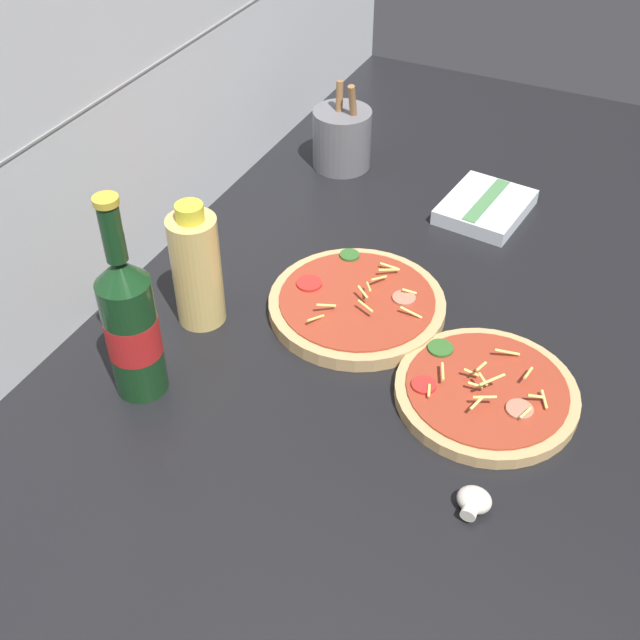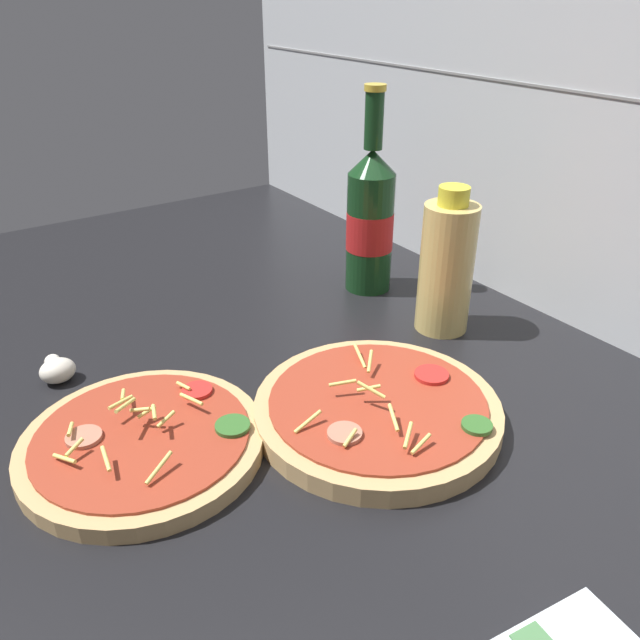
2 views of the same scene
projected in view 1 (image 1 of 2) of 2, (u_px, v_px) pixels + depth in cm
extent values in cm
cube|color=black|center=(448.00, 333.00, 109.09)|extent=(160.00, 90.00, 2.50)
cube|color=silver|center=(141.00, 70.00, 105.29)|extent=(160.00, 1.00, 60.00)
cube|color=gray|center=(145.00, 71.00, 105.11)|extent=(156.80, 0.16, 0.30)
cylinder|color=tan|center=(486.00, 393.00, 97.57)|extent=(22.33, 22.33, 1.65)
cylinder|color=#9E3823|center=(487.00, 387.00, 96.94)|extent=(19.65, 19.65, 0.30)
cylinder|color=#336628|center=(440.00, 348.00, 101.75)|extent=(3.27, 3.27, 0.40)
cylinder|color=#B7755B|center=(520.00, 409.00, 93.71)|extent=(3.24, 3.24, 0.40)
cylinder|color=red|center=(424.00, 385.00, 96.78)|extent=(3.06, 3.06, 0.40)
cylinder|color=#EADB6B|center=(475.00, 385.00, 95.53)|extent=(0.67, 1.93, 0.67)
cylinder|color=#EADB6B|center=(528.00, 373.00, 96.83)|extent=(2.77, 0.67, 0.87)
cylinder|color=#EADB6B|center=(536.00, 396.00, 94.17)|extent=(1.27, 1.94, 0.79)
cylinder|color=#EADB6B|center=(544.00, 399.00, 94.42)|extent=(2.55, 1.56, 0.71)
cylinder|color=#EADB6B|center=(526.00, 413.00, 92.39)|extent=(2.06, 1.11, 0.55)
cylinder|color=#EADB6B|center=(492.00, 380.00, 93.97)|extent=(2.45, 2.58, 1.15)
cylinder|color=#EADB6B|center=(471.00, 372.00, 97.28)|extent=(0.82, 2.06, 1.02)
cylinder|color=#EADB6B|center=(429.00, 391.00, 95.53)|extent=(1.94, 0.91, 0.41)
cylinder|color=#EADB6B|center=(507.00, 352.00, 100.30)|extent=(1.87, 3.12, 1.25)
cylinder|color=#EADB6B|center=(481.00, 367.00, 96.18)|extent=(2.03, 0.93, 0.46)
cylinder|color=#EADB6B|center=(476.00, 403.00, 92.64)|extent=(2.24, 1.11, 0.73)
cylinder|color=#EADB6B|center=(483.00, 379.00, 95.08)|extent=(1.52, 1.69, 0.71)
cylinder|color=#EADB6B|center=(443.00, 371.00, 97.25)|extent=(2.81, 1.37, 0.40)
cylinder|color=#EADB6B|center=(485.00, 397.00, 93.22)|extent=(1.37, 2.67, 0.59)
cylinder|color=tan|center=(357.00, 306.00, 110.01)|extent=(24.28, 24.28, 2.00)
cylinder|color=#9E3823|center=(357.00, 299.00, 109.27)|extent=(21.36, 21.36, 0.30)
cylinder|color=#B7755B|center=(404.00, 297.00, 108.97)|extent=(3.20, 3.20, 0.40)
cylinder|color=red|center=(309.00, 283.00, 111.33)|extent=(3.57, 3.57, 0.40)
cylinder|color=#336628|center=(349.00, 255.00, 116.40)|extent=(2.86, 2.86, 0.40)
cylinder|color=#EADB6B|center=(366.00, 306.00, 105.67)|extent=(1.43, 2.65, 0.57)
cylinder|color=#EADB6B|center=(379.00, 278.00, 110.77)|extent=(2.84, 1.52, 1.19)
cylinder|color=#EADB6B|center=(369.00, 286.00, 107.77)|extent=(2.70, 1.81, 1.28)
cylinder|color=#EADB6B|center=(363.00, 292.00, 107.62)|extent=(1.56, 2.14, 0.85)
cylinder|color=#EADB6B|center=(326.00, 305.00, 106.14)|extent=(2.29, 2.23, 1.29)
cylinder|color=#EADB6B|center=(409.00, 291.00, 109.31)|extent=(1.11, 2.06, 0.96)
cylinder|color=#EADB6B|center=(389.00, 266.00, 113.63)|extent=(0.90, 2.67, 0.91)
cylinder|color=#EADB6B|center=(411.00, 313.00, 105.96)|extent=(0.65, 3.15, 1.31)
cylinder|color=#EADB6B|center=(316.00, 318.00, 105.17)|extent=(3.19, 1.21, 1.43)
cylinder|color=#EADB6B|center=(389.00, 270.00, 112.45)|extent=(2.24, 2.67, 0.78)
cylinder|color=#143819|center=(133.00, 337.00, 94.37)|extent=(6.36, 6.36, 16.30)
cone|color=#143819|center=(120.00, 271.00, 88.03)|extent=(6.36, 6.36, 3.18)
cylinder|color=#143819|center=(112.00, 232.00, 84.69)|extent=(2.42, 2.42, 7.07)
cylinder|color=gold|center=(106.00, 201.00, 82.12)|extent=(2.78, 2.78, 0.80)
cylinder|color=red|center=(133.00, 335.00, 94.16)|extent=(6.43, 6.43, 5.21)
cylinder|color=#D6B766|center=(197.00, 271.00, 104.51)|extent=(6.52, 6.52, 15.87)
cylinder|color=yellow|center=(190.00, 212.00, 98.64)|extent=(3.58, 3.58, 2.16)
cylinder|color=white|center=(470.00, 511.00, 83.91)|extent=(1.70, 1.70, 1.70)
ellipsoid|color=silver|center=(474.00, 500.00, 84.94)|extent=(3.21, 3.78, 2.65)
cylinder|color=slate|center=(342.00, 139.00, 137.81)|extent=(10.07, 10.07, 10.19)
cylinder|color=olive|center=(339.00, 114.00, 134.94)|extent=(2.20, 1.55, 11.26)
cylinder|color=olive|center=(354.00, 116.00, 133.81)|extent=(3.53, 1.58, 11.59)
cube|color=silver|center=(485.00, 207.00, 128.52)|extent=(16.28, 13.76, 2.40)
cube|color=#4C7F4C|center=(486.00, 200.00, 127.68)|extent=(14.38, 3.82, 0.16)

